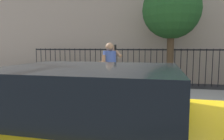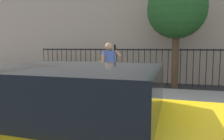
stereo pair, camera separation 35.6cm
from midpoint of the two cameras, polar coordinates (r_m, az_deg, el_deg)
The scene contains 5 objects.
sidewalk at distance 6.04m, azimuth 11.05°, elevation -9.28°, with size 28.00×4.40×0.15m, color gray.
iron_fence at distance 9.54m, azimuth 11.60°, elevation 2.16°, with size 12.03×0.04×1.60m.
taxi_yellow at distance 2.60m, azimuth -6.61°, elevation -15.86°, with size 4.22×1.90×1.45m.
pedestrian_on_phone at distance 5.56m, azimuth -2.69°, elevation 0.23°, with size 0.63×0.71×1.63m.
street_tree_mid at distance 8.98m, azimuth 14.54°, elevation 15.24°, with size 2.30×2.30×4.29m.
Camera 1 is at (-0.09, -3.66, 1.68)m, focal length 34.09 mm.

